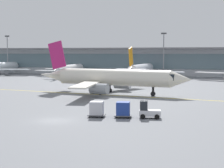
{
  "coord_description": "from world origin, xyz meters",
  "views": [
    {
      "loc": [
        19.17,
        -38.4,
        8.0
      ],
      "look_at": [
        1.86,
        16.56,
        3.0
      ],
      "focal_mm": 58.63,
      "sensor_mm": 36.0,
      "label": 1
    }
  ],
  "objects": [
    {
      "name": "apron_light_mast_1",
      "position": [
        -0.81,
        81.38,
        7.9
      ],
      "size": [
        1.8,
        0.36,
        14.42
      ],
      "color": "gray",
      "rests_on": "ground_plane"
    },
    {
      "name": "cargo_dolly_trailing",
      "position": [
        3.9,
        3.75,
        1.05
      ],
      "size": [
        2.36,
        1.96,
        1.94
      ],
      "rotation": [
        0.0,
        0.0,
        0.18
      ],
      "color": "#595B60",
      "rests_on": "ground_plane"
    },
    {
      "name": "gate_airplane_2",
      "position": [
        -5.91,
        70.71,
        2.87
      ],
      "size": [
        26.84,
        28.82,
        9.56
      ],
      "rotation": [
        0.0,
        0.0,
        1.55
      ],
      "color": "silver",
      "rests_on": "ground_plane"
    },
    {
      "name": "ground_plane",
      "position": [
        0.0,
        0.0,
        0.0
      ],
      "size": [
        400.0,
        400.0,
        0.0
      ],
      "primitive_type": "plane",
      "color": "slate"
    },
    {
      "name": "taxiway_centreline_stripe",
      "position": [
        -1.47,
        26.3,
        0.0
      ],
      "size": [
        109.27,
        13.39,
        0.01
      ],
      "primitive_type": "cube",
      "rotation": [
        0.0,
        0.0,
        -0.12
      ],
      "color": "yellow",
      "rests_on": "ground_plane"
    },
    {
      "name": "terminal_concourse",
      "position": [
        0.0,
        88.39,
        4.92
      ],
      "size": [
        172.34,
        11.0,
        9.6
      ],
      "color": "#B2B7BC",
      "rests_on": "ground_plane"
    },
    {
      "name": "taxiing_regional_jet",
      "position": [
        -1.87,
        28.35,
        3.12
      ],
      "size": [
        31.38,
        28.98,
        10.39
      ],
      "rotation": [
        0.0,
        0.0,
        -0.12
      ],
      "color": "silver",
      "rests_on": "ground_plane"
    },
    {
      "name": "apron_light_mast_0",
      "position": [
        -59.58,
        80.96,
        7.83
      ],
      "size": [
        1.8,
        0.36,
        14.28
      ],
      "color": "gray",
      "rests_on": "ground_plane"
    },
    {
      "name": "gate_airplane_1",
      "position": [
        -29.93,
        71.47,
        2.6
      ],
      "size": [
        24.27,
        26.12,
        8.65
      ],
      "rotation": [
        0.0,
        0.0,
        1.62
      ],
      "color": "white",
      "rests_on": "ground_plane"
    },
    {
      "name": "baggage_tug",
      "position": [
        10.15,
        4.91,
        0.89
      ],
      "size": [
        2.81,
        2.01,
        2.1
      ],
      "rotation": [
        0.0,
        0.0,
        0.18
      ],
      "color": "silver",
      "rests_on": "ground_plane"
    },
    {
      "name": "cargo_dolly_lead",
      "position": [
        7.14,
        4.35,
        1.05
      ],
      "size": [
        2.36,
        1.96,
        1.94
      ],
      "rotation": [
        0.0,
        0.0,
        0.18
      ],
      "color": "#595B60",
      "rests_on": "ground_plane"
    }
  ]
}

